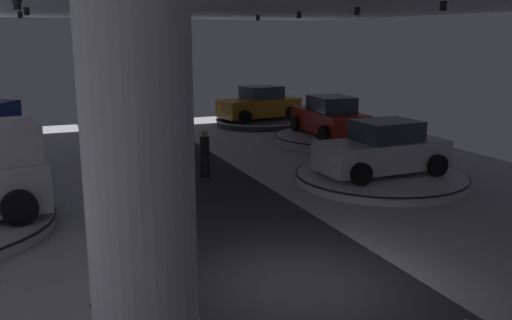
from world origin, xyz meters
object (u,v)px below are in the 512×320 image
(display_platform_mid_right, at_px, (380,177))
(visitor_walking_near, at_px, (205,151))
(display_car_mid_right, at_px, (383,150))
(display_platform_far_right, at_px, (329,138))
(display_car_far_right, at_px, (330,118))
(display_car_deep_right, at_px, (260,104))
(display_platform_deep_right, at_px, (259,122))
(column_left, at_px, (141,207))

(display_platform_mid_right, bearing_deg, visitor_walking_near, 151.01)
(display_car_mid_right, bearing_deg, display_platform_far_right, 74.56)
(display_car_far_right, bearing_deg, display_platform_far_right, 87.62)
(display_car_deep_right, height_order, display_platform_far_right, display_car_deep_right)
(display_platform_far_right, height_order, display_car_far_right, display_car_far_right)
(display_platform_deep_right, relative_size, display_car_far_right, 1.06)
(column_left, bearing_deg, visitor_walking_near, 69.29)
(column_left, xyz_separation_m, display_platform_deep_right, (10.15, 20.59, -2.56))
(visitor_walking_near, bearing_deg, display_platform_deep_right, 57.75)
(display_platform_mid_right, relative_size, display_car_far_right, 1.28)
(display_car_far_right, bearing_deg, display_platform_deep_right, 99.62)
(display_platform_mid_right, relative_size, visitor_walking_near, 3.47)
(display_platform_far_right, distance_m, visitor_walking_near, 7.86)
(column_left, relative_size, display_car_mid_right, 1.29)
(display_car_far_right, bearing_deg, display_car_deep_right, 99.32)
(display_car_deep_right, height_order, visitor_walking_near, display_car_deep_right)
(column_left, bearing_deg, display_platform_deep_right, 63.75)
(display_platform_mid_right, height_order, display_car_far_right, display_car_far_right)
(column_left, distance_m, display_platform_deep_right, 23.10)
(display_platform_far_right, xyz_separation_m, display_car_far_right, (-0.00, -0.03, 0.93))
(display_platform_mid_right, bearing_deg, display_platform_far_right, 74.31)
(display_platform_mid_right, relative_size, display_car_deep_right, 1.24)
(display_car_mid_right, height_order, visitor_walking_near, display_car_mid_right)
(display_car_mid_right, xyz_separation_m, visitor_walking_near, (-5.08, 2.80, -0.16))
(column_left, relative_size, display_platform_deep_right, 1.21)
(display_platform_mid_right, height_order, display_platform_deep_right, display_platform_deep_right)
(display_car_mid_right, relative_size, display_platform_deep_right, 0.94)
(display_car_deep_right, height_order, display_car_far_right, display_car_far_right)
(display_platform_mid_right, distance_m, visitor_walking_near, 5.82)
(display_car_mid_right, xyz_separation_m, display_car_far_right, (1.80, 6.49, 0.06))
(display_car_deep_right, xyz_separation_m, display_platform_far_right, (0.93, -5.66, -0.90))
(display_platform_mid_right, distance_m, display_platform_deep_right, 12.21)
(display_platform_mid_right, distance_m, display_car_far_right, 6.81)
(column_left, xyz_separation_m, display_platform_far_right, (11.12, 14.93, -2.55))
(column_left, distance_m, display_car_deep_right, 23.03)
(display_platform_mid_right, height_order, display_platform_far_right, display_platform_far_right)
(display_platform_deep_right, xyz_separation_m, visitor_walking_near, (-5.92, -9.38, 0.72))
(display_platform_deep_right, distance_m, display_car_deep_right, 0.92)
(visitor_walking_near, bearing_deg, display_platform_mid_right, -28.99)
(display_platform_deep_right, height_order, display_car_far_right, display_car_far_right)
(display_car_mid_right, relative_size, display_car_deep_right, 0.96)
(display_car_mid_right, distance_m, display_car_far_right, 6.73)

